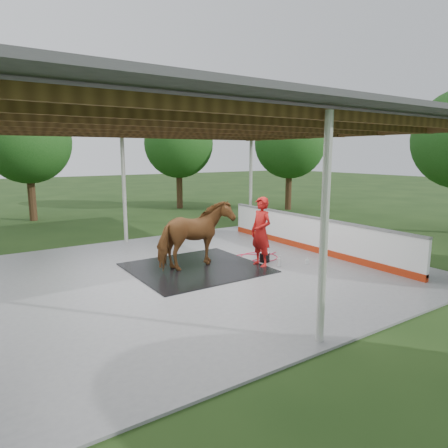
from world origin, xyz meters
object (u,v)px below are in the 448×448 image
dasher_board (311,234)px  horse (196,235)px  wash_bucket (265,257)px  handler (261,232)px

dasher_board → horse: bearing=175.8°
horse → wash_bucket: horse is taller
horse → handler: (1.67, -0.81, 0.04)m
handler → wash_bucket: size_ratio=6.43×
horse → dasher_board: bearing=-101.2°
handler → wash_bucket: handler is taller
handler → wash_bucket: 0.96m
wash_bucket → dasher_board: bearing=6.0°
horse → handler: bearing=-123.0°
dasher_board → horse: 4.21m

